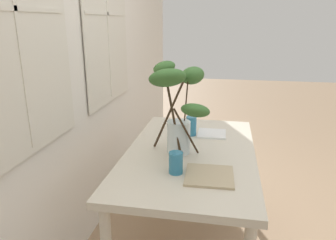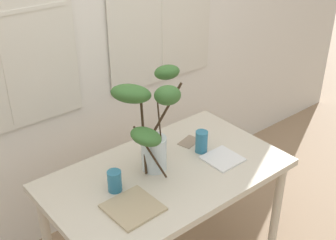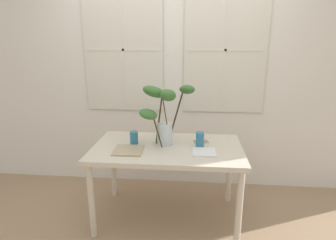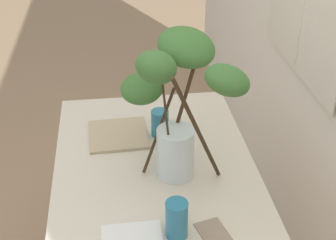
{
  "view_description": "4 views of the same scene",
  "coord_description": "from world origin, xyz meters",
  "px_view_note": "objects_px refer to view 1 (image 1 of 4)",
  "views": [
    {
      "loc": [
        -1.9,
        -0.2,
        1.55
      ],
      "look_at": [
        -0.09,
        0.13,
        0.98
      ],
      "focal_mm": 34.11,
      "sensor_mm": 36.0,
      "label": 1
    },
    {
      "loc": [
        -1.31,
        -1.61,
        2.25
      ],
      "look_at": [
        0.04,
        0.03,
        1.06
      ],
      "focal_mm": 47.31,
      "sensor_mm": 36.0,
      "label": 2
    },
    {
      "loc": [
        0.23,
        -2.45,
        1.7
      ],
      "look_at": [
        0.0,
        0.03,
        1.0
      ],
      "focal_mm": 30.08,
      "sensor_mm": 36.0,
      "label": 3
    },
    {
      "loc": [
        1.49,
        -0.15,
        1.93
      ],
      "look_at": [
        -0.1,
        0.05,
        0.96
      ],
      "focal_mm": 52.13,
      "sensor_mm": 36.0,
      "label": 4
    }
  ],
  "objects_px": {
    "dining_table": "(190,162)",
    "drinking_glass_blue_left": "(176,163)",
    "plate_square_right": "(212,134)",
    "vase_with_branches": "(178,102)",
    "drinking_glass_blue_right": "(191,126)",
    "plate_square_left": "(209,176)"
  },
  "relations": [
    {
      "from": "dining_table",
      "to": "plate_square_left",
      "type": "distance_m",
      "value": 0.38
    },
    {
      "from": "dining_table",
      "to": "drinking_glass_blue_left",
      "type": "xyz_separation_m",
      "value": [
        -0.32,
        0.05,
        0.14
      ]
    },
    {
      "from": "vase_with_branches",
      "to": "drinking_glass_blue_right",
      "type": "height_order",
      "value": "vase_with_branches"
    },
    {
      "from": "drinking_glass_blue_left",
      "to": "plate_square_right",
      "type": "bearing_deg",
      "value": -13.87
    },
    {
      "from": "vase_with_branches",
      "to": "drinking_glass_blue_right",
      "type": "relative_size",
      "value": 4.23
    },
    {
      "from": "drinking_glass_blue_right",
      "to": "vase_with_branches",
      "type": "bearing_deg",
      "value": 172.19
    },
    {
      "from": "drinking_glass_blue_right",
      "to": "plate_square_right",
      "type": "xyz_separation_m",
      "value": [
        0.04,
        -0.15,
        -0.06
      ]
    },
    {
      "from": "plate_square_right",
      "to": "drinking_glass_blue_left",
      "type": "bearing_deg",
      "value": 166.13
    },
    {
      "from": "drinking_glass_blue_left",
      "to": "plate_square_left",
      "type": "height_order",
      "value": "drinking_glass_blue_left"
    },
    {
      "from": "dining_table",
      "to": "drinking_glass_blue_left",
      "type": "distance_m",
      "value": 0.36
    },
    {
      "from": "dining_table",
      "to": "plate_square_left",
      "type": "xyz_separation_m",
      "value": [
        -0.34,
        -0.14,
        0.09
      ]
    },
    {
      "from": "dining_table",
      "to": "drinking_glass_blue_left",
      "type": "relative_size",
      "value": 11.47
    },
    {
      "from": "dining_table",
      "to": "drinking_glass_blue_left",
      "type": "bearing_deg",
      "value": 171.98
    },
    {
      "from": "dining_table",
      "to": "vase_with_branches",
      "type": "xyz_separation_m",
      "value": [
        -0.05,
        0.08,
        0.41
      ]
    },
    {
      "from": "plate_square_left",
      "to": "drinking_glass_blue_left",
      "type": "bearing_deg",
      "value": 85.68
    },
    {
      "from": "dining_table",
      "to": "vase_with_branches",
      "type": "height_order",
      "value": "vase_with_branches"
    },
    {
      "from": "plate_square_right",
      "to": "dining_table",
      "type": "bearing_deg",
      "value": 160.77
    },
    {
      "from": "drinking_glass_blue_right",
      "to": "dining_table",
      "type": "bearing_deg",
      "value": -174.0
    },
    {
      "from": "vase_with_branches",
      "to": "plate_square_right",
      "type": "bearing_deg",
      "value": -26.97
    },
    {
      "from": "dining_table",
      "to": "vase_with_branches",
      "type": "distance_m",
      "value": 0.42
    },
    {
      "from": "drinking_glass_blue_right",
      "to": "plate_square_left",
      "type": "xyz_separation_m",
      "value": [
        -0.64,
        -0.17,
        -0.06
      ]
    },
    {
      "from": "drinking_glass_blue_left",
      "to": "drinking_glass_blue_right",
      "type": "height_order",
      "value": "drinking_glass_blue_right"
    }
  ]
}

